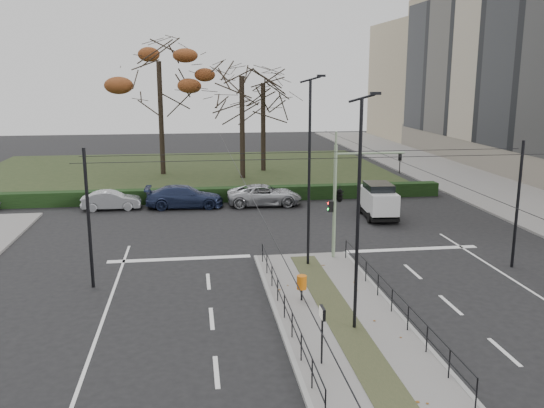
{
  "coord_description": "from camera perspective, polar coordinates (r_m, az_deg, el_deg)",
  "views": [
    {
      "loc": [
        -5.23,
        -22.1,
        8.82
      ],
      "look_at": [
        -1.11,
        7.43,
        2.19
      ],
      "focal_mm": 38.0,
      "sensor_mm": 36.0,
      "label": 1
    }
  ],
  "objects": [
    {
      "name": "bare_tree_near",
      "position": [
        49.96,
        -3.02,
        11.83
      ],
      "size": [
        6.34,
        6.34,
        11.63
      ],
      "color": "black",
      "rests_on": "park"
    },
    {
      "name": "median_railing",
      "position": [
        21.66,
        6.67,
        -8.78
      ],
      "size": [
        4.14,
        13.24,
        0.92
      ],
      "color": "black",
      "rests_on": "median_island"
    },
    {
      "name": "info_panel",
      "position": [
        17.89,
        5.0,
        -11.32
      ],
      "size": [
        0.11,
        0.48,
        1.86
      ],
      "color": "black",
      "rests_on": "median_island"
    },
    {
      "name": "ground",
      "position": [
        24.36,
        5.06,
        -8.74
      ],
      "size": [
        140.0,
        140.0,
        0.0
      ],
      "primitive_type": "plane",
      "color": "black",
      "rests_on": "ground"
    },
    {
      "name": "parked_car_second",
      "position": [
        40.27,
        -15.63,
        0.36
      ],
      "size": [
        3.94,
        1.45,
        1.29
      ],
      "primitive_type": "imported",
      "rotation": [
        0.0,
        0.0,
        1.59
      ],
      "color": "#A1A3A8",
      "rests_on": "ground"
    },
    {
      "name": "catenary",
      "position": [
        24.88,
        4.38,
        -0.03
      ],
      "size": [
        20.0,
        34.0,
        6.0
      ],
      "color": "black",
      "rests_on": "ground"
    },
    {
      "name": "streetlamp_median_far",
      "position": [
        26.33,
        3.75,
        3.27
      ],
      "size": [
        0.73,
        0.15,
        8.76
      ],
      "color": "black",
      "rests_on": "median_island"
    },
    {
      "name": "parked_car_fourth",
      "position": [
        40.1,
        -0.73,
        0.89
      ],
      "size": [
        5.26,
        2.54,
        1.44
      ],
      "primitive_type": "imported",
      "rotation": [
        0.0,
        0.0,
        1.54
      ],
      "color": "#A1A3A8",
      "rests_on": "ground"
    },
    {
      "name": "park",
      "position": [
        54.81,
        -8.65,
        3.19
      ],
      "size": [
        38.0,
        26.0,
        0.1
      ],
      "primitive_type": "cube",
      "color": "#263219",
      "rests_on": "ground"
    },
    {
      "name": "median_island",
      "position": [
        22.09,
        6.54,
        -10.88
      ],
      "size": [
        4.4,
        15.0,
        0.14
      ],
      "primitive_type": "cube",
      "color": "slate",
      "rests_on": "ground"
    },
    {
      "name": "white_van",
      "position": [
        37.07,
        10.47,
        0.42
      ],
      "size": [
        2.11,
        4.18,
        2.23
      ],
      "color": "silver",
      "rests_on": "ground"
    },
    {
      "name": "parked_car_third",
      "position": [
        39.83,
        -8.66,
        0.73
      ],
      "size": [
        5.33,
        2.29,
        1.53
      ],
      "primitive_type": "imported",
      "rotation": [
        0.0,
        0.0,
        1.54
      ],
      "color": "#1E2848",
      "rests_on": "ground"
    },
    {
      "name": "streetlamp_median_near",
      "position": [
        19.64,
        8.58,
        -0.9
      ],
      "size": [
        0.68,
        0.14,
        8.19
      ],
      "color": "black",
      "rests_on": "median_island"
    },
    {
      "name": "sidewalk_east",
      "position": [
        50.61,
        19.54,
        1.86
      ],
      "size": [
        8.0,
        90.0,
        0.14
      ],
      "primitive_type": "cube",
      "color": "slate",
      "rests_on": "ground"
    },
    {
      "name": "bare_tree_center",
      "position": [
        53.97,
        -0.89,
        11.27
      ],
      "size": [
        6.06,
        6.06,
        10.79
      ],
      "color": "black",
      "rests_on": "park"
    },
    {
      "name": "rust_tree",
      "position": [
        52.93,
        -11.17,
        13.7
      ],
      "size": [
        8.07,
        8.07,
        13.17
      ],
      "color": "black",
      "rests_on": "park"
    },
    {
      "name": "litter_bin",
      "position": [
        22.91,
        2.96,
        -7.79
      ],
      "size": [
        0.4,
        0.4,
        1.02
      ],
      "color": "black",
      "rests_on": "median_island"
    },
    {
      "name": "hedge",
      "position": [
        41.55,
        -8.84,
        0.84
      ],
      "size": [
        38.0,
        1.0,
        1.0
      ],
      "primitive_type": "cube",
      "color": "black",
      "rests_on": "ground"
    },
    {
      "name": "traffic_light",
      "position": [
        27.86,
        6.88,
        1.12
      ],
      "size": [
        3.75,
        2.15,
        5.52
      ],
      "color": "gray",
      "rests_on": "median_island"
    }
  ]
}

